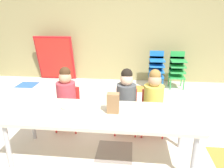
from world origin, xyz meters
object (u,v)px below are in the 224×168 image
Objects in this scene: kid_chair_blue_stack at (156,67)px; donut_powdered_loose at (66,107)px; craft_table at (101,116)px; seated_child_middle_seat at (126,95)px; seated_child_near_camera at (66,93)px; donut_powdered_on_plate at (46,112)px; seated_child_far_right at (154,96)px; kid_chair_green_stack at (177,68)px; paper_bag_brown at (113,103)px; folded_activity_table at (55,58)px; paper_plate_near_edge at (47,114)px.

kid_chair_blue_stack is 2.78m from donut_powdered_loose.
craft_table is 0.63m from seated_child_middle_seat.
seated_child_near_camera is 0.67m from donut_powdered_on_plate.
seated_child_far_right is 1.15× the size of kid_chair_green_stack.
seated_child_near_camera is 1.19m from seated_child_far_right.
donut_powdered_on_plate is 1.04× the size of donut_powdered_loose.
kid_chair_blue_stack is 3.64× the size of paper_bag_brown.
craft_table is at bearing -108.42° from kid_chair_blue_stack.
seated_child_far_right is 0.84× the size of folded_activity_table.
seated_child_far_right is 1.37m from donut_powdered_on_plate.
seated_child_far_right is at bearing 26.10° from donut_powdered_loose.
kid_chair_green_stack is 7.57× the size of donut_powdered_loose.
seated_child_middle_seat is (0.26, 0.57, 0.03)m from craft_table.
seated_child_far_right is 1.15m from donut_powdered_loose.
seated_child_far_right reaches higher than donut_powdered_loose.
seated_child_far_right is 8.68× the size of donut_powdered_loose.
donut_powdered_loose is at bearing 170.35° from craft_table.
paper_plate_near_edge is at bearing -169.73° from paper_bag_brown.
paper_plate_near_edge is (0.98, -2.92, 0.04)m from folded_activity_table.
paper_bag_brown is at bearing 10.27° from paper_plate_near_edge.
donut_powdered_on_plate is at bearing -118.25° from kid_chair_blue_stack.
paper_plate_near_edge is at bearing -90.49° from seated_child_near_camera.
paper_plate_near_edge is (-1.87, -2.64, 0.12)m from kid_chair_green_stack.
kid_chair_green_stack is at bearing -5.60° from folded_activity_table.
seated_child_middle_seat is at bearing 39.06° from donut_powdered_on_plate.
donut_powdered_loose reaches higher than paper_plate_near_edge.
seated_child_near_camera is at bearing -133.42° from kid_chair_green_stack.
seated_child_middle_seat is 1.15× the size of kid_chair_green_stack.
kid_chair_blue_stack reaches higher than paper_plate_near_edge.
kid_chair_blue_stack reaches higher than paper_bag_brown.
craft_table is 0.42m from donut_powdered_loose.
craft_table is 0.81m from seated_child_near_camera.
craft_table is 1.90× the size of folded_activity_table.
seated_child_near_camera reaches higher than donut_powdered_on_plate.
seated_child_near_camera is 1.15× the size of kid_chair_green_stack.
folded_activity_table is 9.86× the size of donut_powdered_on_plate.
kid_chair_blue_stack reaches higher than donut_powdered_on_plate.
seated_child_far_right is at bearing 48.37° from paper_bag_brown.
kid_chair_blue_stack is at bearing 180.00° from kid_chair_green_stack.
craft_table is 0.84m from seated_child_far_right.
kid_chair_green_stack is at bearing 55.38° from donut_powdered_loose.
folded_activity_table reaches higher than donut_powdered_loose.
kid_chair_blue_stack is at bearing 74.15° from paper_bag_brown.
donut_powdered_loose is at bearing -142.99° from seated_child_middle_seat.
kid_chair_green_stack is (1.04, 1.97, -0.10)m from seated_child_middle_seat.
paper_plate_near_edge is 1.63× the size of donut_powdered_on_plate.
seated_child_near_camera is 1.00× the size of seated_child_middle_seat.
craft_table is 2.25× the size of seated_child_near_camera.
paper_plate_near_edge is (-0.01, -0.67, 0.02)m from seated_child_near_camera.
seated_child_far_right is at bearing 0.00° from seated_child_middle_seat.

